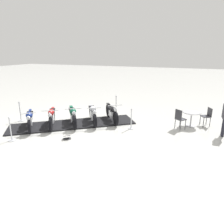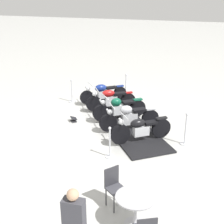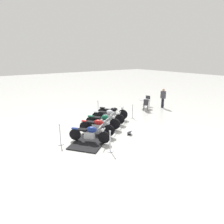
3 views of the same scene
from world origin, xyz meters
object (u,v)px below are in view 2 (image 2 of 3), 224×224
stanchion_left_front (126,89)px  cafe_chair_across_table (114,185)px  motorcycle_navy (103,92)px  motorcycle_maroon (110,99)px  bystander_person (74,221)px  motorcycle_black (140,129)px  stanchion_left_rear (185,133)px  stanchion_right_front (72,95)px  cafe_table (136,203)px  motorcycle_forest (119,108)px  stanchion_right_rear (110,147)px  info_placard (74,120)px  motorcycle_chrome (129,117)px

stanchion_left_front → cafe_chair_across_table: size_ratio=1.10×
motorcycle_navy → motorcycle_maroon: motorcycle_maroon is taller
cafe_chair_across_table → stanchion_left_front: bearing=141.8°
stanchion_left_front → bystander_person: bearing=-79.5°
motorcycle_navy → motorcycle_black: (2.51, -3.27, -0.01)m
stanchion_left_rear → stanchion_right_front: size_ratio=1.06×
stanchion_right_front → cafe_chair_across_table: bearing=-57.6°
cafe_table → bystander_person: 1.65m
motorcycle_navy → stanchion_left_rear: bearing=102.9°
motorcycle_forest → stanchion_left_front: (-0.56, 2.95, -0.16)m
stanchion_right_rear → cafe_table: bearing=-60.9°
stanchion_right_front → bystander_person: size_ratio=0.63×
motorcycle_maroon → cafe_table: (2.72, -6.42, 0.03)m
stanchion_right_front → info_placard: 2.33m
cafe_table → stanchion_right_rear: bearing=119.1°
stanchion_right_front → cafe_table: 8.42m
cafe_table → stanchion_left_rear: bearing=81.8°
cafe_table → cafe_chair_across_table: (-0.65, 0.51, 0.00)m
stanchion_left_front → motorcycle_chrome: bearing=-72.7°
motorcycle_black → stanchion_left_rear: (1.46, 0.33, -0.11)m
motorcycle_maroon → cafe_table: bearing=80.2°
info_placard → motorcycle_navy: bearing=-46.4°
stanchion_left_rear → stanchion_right_rear: stanchion_left_rear is taller
motorcycle_forest → stanchion_right_rear: bearing=63.2°
motorcycle_maroon → stanchion_right_front: 2.11m
motorcycle_maroon → motorcycle_forest: 1.03m
info_placard → cafe_table: 6.16m
motorcycle_maroon → stanchion_left_rear: bearing=114.5°
motorcycle_navy → bystander_person: size_ratio=1.04×
motorcycle_black → info_placard: size_ratio=4.77×
stanchion_left_rear → stanchion_right_front: 5.99m
motorcycle_navy → bystander_person: bearing=66.1°
bystander_person → stanchion_right_front: bearing=22.2°
motorcycle_navy → stanchion_left_front: stanchion_left_front is taller
stanchion_right_rear → stanchion_left_rear: bearing=37.3°
motorcycle_navy → cafe_chair_across_table: bearing=71.4°
stanchion_left_front → bystander_person: size_ratio=0.65×
motorcycle_forest → bystander_person: 7.11m
motorcycle_black → cafe_table: size_ratio=2.02×
motorcycle_maroon → stanchion_right_front: (-2.03, 0.53, -0.20)m
stanchion_right_rear → motorcycle_navy: bearing=112.2°
stanchion_right_rear → bystander_person: (0.68, -4.05, 0.64)m
stanchion_left_rear → cafe_chair_across_table: 3.99m
motorcycle_black → cafe_chair_across_table: (0.19, -3.45, 0.07)m
motorcycle_black → cafe_chair_across_table: motorcycle_black is taller
motorcycle_navy → info_placard: (-0.38, -2.35, -0.45)m
motorcycle_navy → stanchion_right_rear: (1.86, -4.55, -0.16)m
cafe_table → cafe_chair_across_table: size_ratio=0.90×
motorcycle_forest → info_placard: bearing=-14.6°
motorcycle_black → bystander_person: 5.35m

